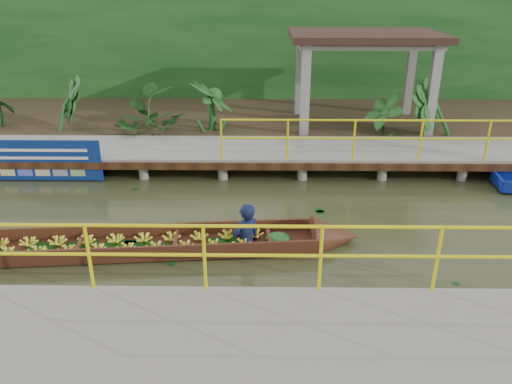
{
  "coord_description": "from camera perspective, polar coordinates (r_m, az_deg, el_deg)",
  "views": [
    {
      "loc": [
        -0.01,
        -8.98,
        4.74
      ],
      "look_at": [
        -0.13,
        0.5,
        0.6
      ],
      "focal_mm": 35.0,
      "sensor_mm": 36.0,
      "label": 1
    }
  ],
  "objects": [
    {
      "name": "tropical_plants",
      "position": [
        14.83,
        -6.09,
        9.33
      ],
      "size": [
        14.07,
        1.07,
        1.34
      ],
      "color": "#154218",
      "rests_on": "ground"
    },
    {
      "name": "land_strip",
      "position": [
        17.08,
        0.77,
        8.27
      ],
      "size": [
        30.0,
        8.0,
        0.45
      ],
      "primitive_type": "cube",
      "color": "#2F2617",
      "rests_on": "ground"
    },
    {
      "name": "near_dock",
      "position": [
        6.6,
        9.92,
        -19.11
      ],
      "size": [
        18.0,
        2.4,
        1.73
      ],
      "color": "gray",
      "rests_on": "ground"
    },
    {
      "name": "vendor_boat",
      "position": [
        9.51,
        -12.49,
        -5.32
      ],
      "size": [
        8.75,
        1.62,
        1.99
      ],
      "rotation": [
        0.0,
        0.0,
        0.09
      ],
      "color": "#3A1C0F",
      "rests_on": "ground"
    },
    {
      "name": "pavilion",
      "position": [
        15.69,
        12.29,
        16.05
      ],
      "size": [
        4.4,
        3.0,
        3.0
      ],
      "color": "gray",
      "rests_on": "ground"
    },
    {
      "name": "foliage_backdrop",
      "position": [
        19.17,
        0.8,
        15.38
      ],
      "size": [
        30.0,
        0.8,
        4.0
      ],
      "primitive_type": "cube",
      "color": "#154218",
      "rests_on": "ground"
    },
    {
      "name": "ground",
      "position": [
        10.15,
        0.73,
        -4.24
      ],
      "size": [
        80.0,
        80.0,
        0.0
      ],
      "primitive_type": "plane",
      "color": "#293018",
      "rests_on": "ground"
    },
    {
      "name": "far_dock",
      "position": [
        13.11,
        0.84,
        4.63
      ],
      "size": [
        16.0,
        2.06,
        1.66
      ],
      "color": "gray",
      "rests_on": "ground"
    },
    {
      "name": "blue_banner",
      "position": [
        13.42,
        -24.04,
        3.33
      ],
      "size": [
        3.33,
        0.04,
        1.04
      ],
      "color": "navy",
      "rests_on": "ground"
    }
  ]
}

